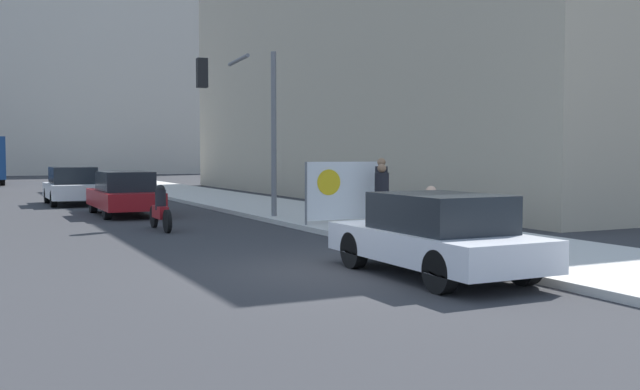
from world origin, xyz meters
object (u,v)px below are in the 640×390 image
(pedestrian_behind, at_px, (381,190))
(car_on_road_midblock, at_px, (72,186))
(jogger_on_sidewalk, at_px, (382,198))
(car_on_road_nearest, at_px, (124,193))
(traffic_light_pole, at_px, (245,105))
(seated_protester, at_px, (432,213))
(parked_car_curbside, at_px, (436,235))
(protest_banner, at_px, (345,191))
(motorcycle_on_road, at_px, (160,210))

(pedestrian_behind, height_order, car_on_road_midblock, pedestrian_behind)
(jogger_on_sidewalk, height_order, car_on_road_nearest, jogger_on_sidewalk)
(jogger_on_sidewalk, height_order, traffic_light_pole, traffic_light_pole)
(seated_protester, bearing_deg, pedestrian_behind, 96.11)
(parked_car_curbside, bearing_deg, car_on_road_midblock, 98.90)
(pedestrian_behind, xyz_separation_m, car_on_road_midblock, (-6.31, 13.42, -0.29))
(protest_banner, height_order, motorcycle_on_road, protest_banner)
(seated_protester, relative_size, protest_banner, 0.50)
(traffic_light_pole, bearing_deg, pedestrian_behind, -54.18)
(car_on_road_midblock, bearing_deg, jogger_on_sidewalk, -71.58)
(traffic_light_pole, distance_m, car_on_road_midblock, 10.90)
(protest_banner, xyz_separation_m, traffic_light_pole, (-1.75, 3.00, 2.43))
(jogger_on_sidewalk, bearing_deg, car_on_road_nearest, -49.77)
(car_on_road_nearest, bearing_deg, jogger_on_sidewalk, -65.66)
(pedestrian_behind, height_order, motorcycle_on_road, pedestrian_behind)
(traffic_light_pole, bearing_deg, motorcycle_on_road, -154.51)
(parked_car_curbside, bearing_deg, pedestrian_behind, 65.76)
(car_on_road_nearest, bearing_deg, parked_car_curbside, -80.91)
(motorcycle_on_road, bearing_deg, car_on_road_midblock, 94.33)
(seated_protester, bearing_deg, car_on_road_nearest, 132.67)
(motorcycle_on_road, bearing_deg, parked_car_curbside, -75.60)
(car_on_road_nearest, bearing_deg, car_on_road_midblock, 98.46)
(seated_protester, distance_m, motorcycle_on_road, 7.71)
(jogger_on_sidewalk, xyz_separation_m, car_on_road_nearest, (-4.23, 9.36, -0.25))
(protest_banner, relative_size, traffic_light_pole, 0.49)
(car_on_road_nearest, distance_m, motorcycle_on_road, 5.20)
(jogger_on_sidewalk, xyz_separation_m, traffic_light_pole, (-1.39, 5.54, 2.49))
(jogger_on_sidewalk, bearing_deg, protest_banner, -82.39)
(seated_protester, distance_m, traffic_light_pole, 8.45)
(jogger_on_sidewalk, xyz_separation_m, car_on_road_midblock, (-5.13, 15.40, -0.22))
(parked_car_curbside, height_order, car_on_road_nearest, car_on_road_nearest)
(jogger_on_sidewalk, relative_size, motorcycle_on_road, 0.78)
(traffic_light_pole, distance_m, motorcycle_on_road, 4.34)
(protest_banner, distance_m, parked_car_curbside, 7.83)
(pedestrian_behind, distance_m, car_on_road_nearest, 9.15)
(jogger_on_sidewalk, distance_m, car_on_road_midblock, 16.24)
(jogger_on_sidewalk, distance_m, traffic_light_pole, 6.22)
(jogger_on_sidewalk, bearing_deg, motorcycle_on_road, -28.28)
(parked_car_curbside, distance_m, motorcycle_on_road, 9.40)
(protest_banner, distance_m, traffic_light_pole, 4.25)
(protest_banner, height_order, parked_car_curbside, protest_banner)
(seated_protester, xyz_separation_m, motorcycle_on_road, (-4.05, 6.55, -0.26))
(protest_banner, bearing_deg, jogger_on_sidewalk, -98.28)
(pedestrian_behind, xyz_separation_m, parked_car_curbside, (-3.12, -6.93, -0.36))
(seated_protester, height_order, protest_banner, protest_banner)
(car_on_road_midblock, bearing_deg, pedestrian_behind, -64.82)
(traffic_light_pole, height_order, motorcycle_on_road, traffic_light_pole)
(protest_banner, bearing_deg, traffic_light_pole, 120.27)
(motorcycle_on_road, bearing_deg, protest_banner, -19.27)
(pedestrian_behind, bearing_deg, seated_protester, -90.07)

